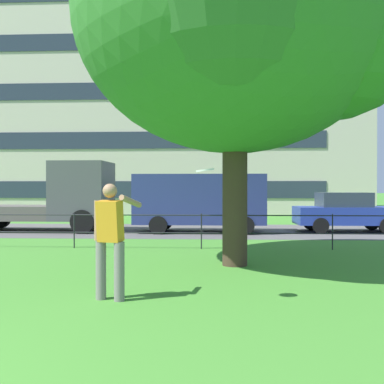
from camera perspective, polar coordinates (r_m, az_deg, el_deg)
street_strip at (r=19.43m, az=-9.11°, el=-4.57°), size 80.00×6.42×0.01m
park_fence at (r=13.91m, az=-14.07°, el=-3.86°), size 36.47×0.04×1.00m
tree_large_lawn at (r=10.75m, az=7.68°, el=21.10°), size 7.77×7.33×8.55m
person_thrower at (r=7.37m, az=-9.85°, el=-5.39°), size 0.67×0.73×1.79m
frisbee at (r=6.96m, az=1.57°, el=2.67°), size 0.34×0.34×0.06m
flatbed_truck_left at (r=19.67m, az=-17.20°, el=-0.98°), size 7.32×2.48×2.75m
panel_van_center at (r=18.27m, az=1.01°, el=-0.91°), size 5.02×2.13×2.24m
car_blue_far_right at (r=19.41m, az=18.16°, el=-2.30°), size 4.05×1.92×1.54m
apartment_building_background at (r=37.76m, az=-11.92°, el=10.40°), size 39.60×11.56×16.41m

